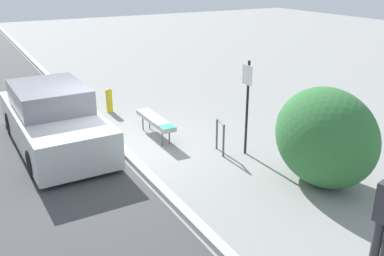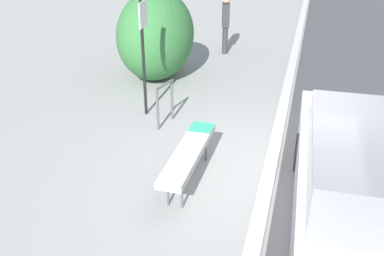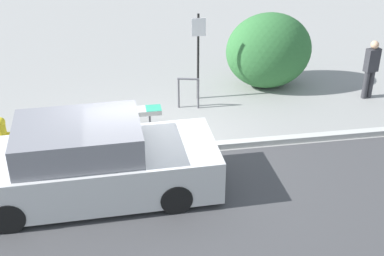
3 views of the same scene
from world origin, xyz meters
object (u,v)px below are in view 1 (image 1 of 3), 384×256
bike_rack (220,133)px  parked_car_near (53,119)px  sign_post (247,99)px  fire_hydrant (109,99)px  bench (155,120)px

bike_rack → parked_car_near: parked_car_near is taller
bike_rack → sign_post: 1.07m
parked_car_near → sign_post: bearing=53.3°
fire_hydrant → bike_rack: bearing=17.0°
bike_rack → fire_hydrant: bearing=-163.0°
sign_post → fire_hydrant: (-4.71, -1.85, -0.98)m
bike_rack → sign_post: bearing=56.5°
sign_post → parked_car_near: sign_post is taller
parked_car_near → bike_rack: bearing=53.0°
bench → fire_hydrant: fire_hydrant is taller
sign_post → fire_hydrant: sign_post is taller
bench → fire_hydrant: size_ratio=2.42×
sign_post → bike_rack: bearing=-123.5°
sign_post → bench: bearing=-144.6°
bench → sign_post: bearing=36.0°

